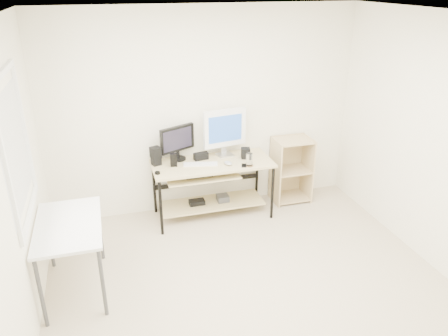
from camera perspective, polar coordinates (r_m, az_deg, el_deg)
name	(u,v)px	position (r m, az deg, el deg)	size (l,w,h in m)	color
room	(244,174)	(3.77, 2.58, -0.73)	(4.01, 4.01, 2.62)	#C3B296
desk	(210,178)	(5.53, -1.79, -1.28)	(1.50, 0.65, 0.75)	#CFBD83
side_table	(69,231)	(4.42, -19.58, -7.77)	(0.60, 1.00, 0.75)	white
shelf_unit	(290,169)	(6.07, 8.63, -0.09)	(0.50, 0.40, 0.90)	#D0B782
black_monitor	(177,141)	(5.47, -6.11, 3.55)	(0.46, 0.24, 0.44)	black
white_imac	(225,130)	(5.54, 0.10, 5.05)	(0.57, 0.18, 0.61)	silver
keyboard	(201,164)	(5.38, -3.09, 0.50)	(0.42, 0.12, 0.01)	white
mouse	(228,163)	(5.37, 0.54, 0.64)	(0.08, 0.13, 0.04)	#A9A9AE
center_speaker	(201,156)	(5.52, -3.02, 1.56)	(0.18, 0.08, 0.09)	black
speaker_left	(156,156)	(5.40, -8.90, 1.61)	(0.15, 0.15, 0.23)	black
speaker_right	(246,153)	(5.56, 2.83, 1.96)	(0.11, 0.11, 0.13)	black
audio_controller	(174,160)	(5.34, -6.61, 1.06)	(0.08, 0.05, 0.17)	black
volume_puck	(157,173)	(5.18, -8.69, -0.63)	(0.06, 0.06, 0.03)	black
smartphone	(244,166)	(5.35, 2.62, 0.33)	(0.06, 0.11, 0.01)	black
coaster	(249,166)	(5.35, 3.31, 0.32)	(0.10, 0.10, 0.01)	olive
drinking_glass	(249,159)	(5.32, 3.33, 1.13)	(0.08, 0.08, 0.16)	white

